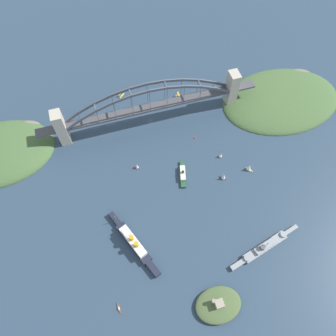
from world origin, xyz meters
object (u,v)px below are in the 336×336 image
Objects in this scene: ocean_liner at (134,243)px; channel_marker_buoy at (195,137)px; small_boat_1 at (119,308)px; naval_cruiser at (264,247)px; small_boat_3 at (137,166)px; small_boat_4 at (249,167)px; seaplane_taxiing_near_bridge at (122,96)px; fort_island_mid_harbor at (218,305)px; harbor_ferry_steamer at (183,174)px; small_boat_0 at (224,177)px; seaplane_second_in_formation at (178,95)px; small_boat_2 at (221,155)px; harbor_arch_bridge at (149,106)px.

channel_marker_buoy is at bearing -133.68° from ocean_liner.
naval_cruiser is at bearing -175.01° from small_boat_1.
small_boat_4 is (-125.52, 39.96, 1.14)m from small_boat_3.
seaplane_taxiing_near_bridge is at bearing -52.26° from small_boat_4.
fort_island_mid_harbor is (66.20, 38.59, 0.77)m from naval_cruiser.
small_boat_0 reaches higher than harbor_ferry_steamer.
small_boat_0 is 0.91× the size of small_boat_4.
small_boat_1 is at bearing 69.50° from small_boat_3.
ocean_liner is at bearing 59.64° from seaplane_second_in_formation.
seaplane_taxiing_near_bridge is 265.96m from small_boat_1.
small_boat_2 reaches higher than seaplane_second_in_formation.
small_boat_0 reaches higher than small_boat_1.
small_boat_1 is at bearing 49.48° from harbor_ferry_steamer.
ocean_liner is 0.95× the size of naval_cruiser.
seaplane_second_in_formation is at bearing -119.53° from small_boat_1.
small_boat_0 is (-43.78, 17.95, 2.08)m from harbor_ferry_steamer.
small_boat_0 is at bearing 95.16° from seaplane_second_in_formation.
small_boat_0 is at bearing 4.78° from small_boat_4.
small_boat_1 is 208.69m from small_boat_4.
seaplane_taxiing_near_bridge is (30.08, -283.59, -1.71)m from fort_island_mid_harbor.
fort_island_mid_harbor is 5.12× the size of seaplane_taxiing_near_bridge.
naval_cruiser is 11.12× the size of small_boat_2.
harbor_arch_bridge is 60.17m from seaplane_second_in_formation.
seaplane_second_in_formation is 1.23× the size of small_boat_3.
harbor_arch_bridge is 25.30× the size of small_boat_4.
channel_marker_buoy is (13.21, -64.06, -3.51)m from small_boat_0.
naval_cruiser is 94.52m from small_boat_4.
seaplane_second_in_formation is at bearing -148.71° from harbor_arch_bridge.
small_boat_3 is (37.03, -170.37, 0.06)m from fort_island_mid_harbor.
small_boat_1 is (28.65, 56.78, -4.71)m from ocean_liner.
harbor_ferry_steamer is (-74.59, -64.02, -2.88)m from ocean_liner.
harbor_arch_bridge is 36.03× the size of small_boat_2.
small_boat_3 reaches higher than harbor_ferry_steamer.
ocean_liner is 98.34m from harbor_ferry_steamer.
harbor_arch_bridge is 31.67× the size of seaplane_taxiing_near_bridge.
harbor_arch_bridge is 61.40m from seaplane_taxiing_near_bridge.
small_boat_2 is at bearing -45.86° from small_boat_4.
fort_island_mid_harbor reaches higher than channel_marker_buoy.
small_boat_4 is at bearing -103.64° from naval_cruiser.
small_boat_4 is at bearing -124.16° from fort_island_mid_harbor.
harbor_ferry_steamer is at bearing -22.30° from small_boat_0.
seaplane_taxiing_near_bridge reaches higher than small_boat_1.
harbor_ferry_steamer reaches higher than small_boat_1.
small_boat_0 is at bearing 101.65° from channel_marker_buoy.
harbor_arch_bridge is 3.24× the size of naval_cruiser.
naval_cruiser reaches higher than fort_island_mid_harbor.
fort_island_mid_harbor is 5.35× the size of small_boat_3.
seaplane_second_in_formation is 122.55m from small_boat_3.
naval_cruiser is 8.32× the size of seaplane_second_in_formation.
seaplane_second_in_formation is at bearing -84.19° from naval_cruiser.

